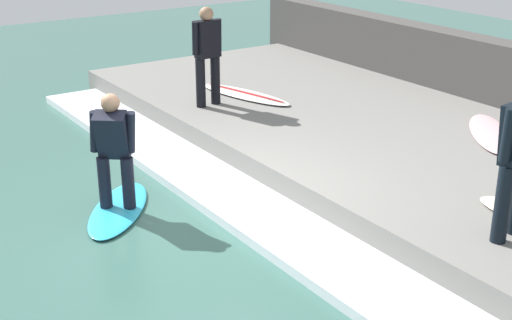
% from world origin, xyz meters
% --- Properties ---
extents(ground_plane, '(28.00, 28.00, 0.00)m').
position_xyz_m(ground_plane, '(0.00, 0.00, 0.00)').
color(ground_plane, '#386056').
extents(concrete_ledge, '(4.40, 12.58, 0.39)m').
position_xyz_m(concrete_ledge, '(3.24, 0.00, 0.20)').
color(concrete_ledge, slate).
rests_on(concrete_ledge, ground_plane).
extents(wave_foam_crest, '(0.94, 11.95, 0.12)m').
position_xyz_m(wave_foam_crest, '(0.57, 0.00, 0.06)').
color(wave_foam_crest, silver).
rests_on(wave_foam_crest, ground_plane).
extents(surfboard_riding, '(1.46, 1.63, 0.06)m').
position_xyz_m(surfboard_riding, '(-0.71, 1.01, 0.03)').
color(surfboard_riding, '#2DADD1').
rests_on(surfboard_riding, ground_plane).
extents(surfer_riding, '(0.53, 0.53, 1.40)m').
position_xyz_m(surfer_riding, '(-0.71, 1.01, 0.84)').
color(surfer_riding, black).
rests_on(surfer_riding, surfboard_riding).
extents(surfer_waiting_near, '(0.53, 0.28, 1.55)m').
position_xyz_m(surfer_waiting_near, '(1.78, 3.09, 1.26)').
color(surfer_waiting_near, black).
rests_on(surfer_waiting_near, concrete_ledge).
extents(surfboard_waiting_near, '(0.91, 1.96, 0.07)m').
position_xyz_m(surfboard_waiting_near, '(2.54, 3.20, 0.42)').
color(surfboard_waiting_near, white).
rests_on(surfboard_waiting_near, concrete_ledge).
extents(surfboard_spare, '(1.55, 1.63, 0.06)m').
position_xyz_m(surfboard_spare, '(4.30, -0.36, 0.42)').
color(surfboard_spare, beige).
rests_on(surfboard_spare, concrete_ledge).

